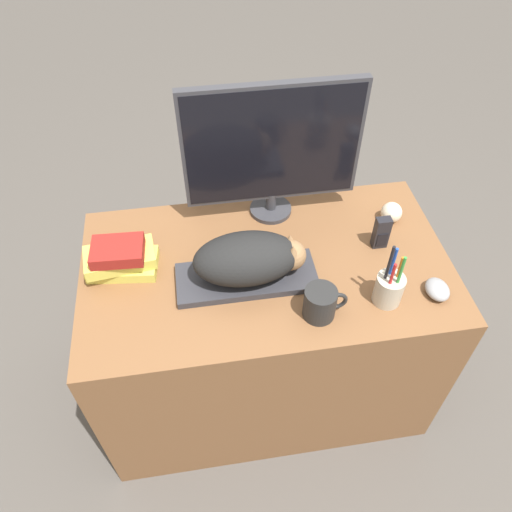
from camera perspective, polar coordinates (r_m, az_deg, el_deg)
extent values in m
plane|color=#4C4742|center=(2.07, 2.55, -21.97)|extent=(12.00, 12.00, 0.00)
cube|color=brown|center=(1.89, 1.03, -8.46)|extent=(1.18, 0.67, 0.74)
cube|color=#2D2D33|center=(1.55, -1.08, -2.49)|extent=(0.43, 0.17, 0.02)
ellipsoid|color=black|center=(1.48, -1.13, -0.29)|extent=(0.32, 0.18, 0.15)
sphere|color=olive|center=(1.50, 3.99, 0.10)|extent=(0.09, 0.09, 0.09)
cone|color=olive|center=(1.46, 4.26, 0.63)|extent=(0.03, 0.03, 0.04)
cone|color=olive|center=(1.49, 3.90, 1.93)|extent=(0.03, 0.03, 0.04)
cylinder|color=#333338|center=(1.78, 1.68, 5.38)|extent=(0.15, 0.15, 0.02)
cylinder|color=#333338|center=(1.75, 1.71, 6.38)|extent=(0.04, 0.04, 0.07)
cube|color=#333338|center=(1.61, 1.89, 12.59)|extent=(0.58, 0.03, 0.42)
cube|color=black|center=(1.60, 1.95, 12.41)|extent=(0.55, 0.01, 0.39)
ellipsoid|color=gray|center=(1.60, 20.01, -3.61)|extent=(0.07, 0.09, 0.04)
cylinder|color=black|center=(1.45, 7.30, -5.36)|extent=(0.10, 0.10, 0.10)
torus|color=black|center=(1.46, 9.12, -5.11)|extent=(0.07, 0.01, 0.07)
cylinder|color=#B2A893|center=(1.52, 14.92, -3.70)|extent=(0.08, 0.08, 0.10)
cylinder|color=orange|center=(1.49, 15.93, -1.99)|extent=(0.01, 0.01, 0.14)
cylinder|color=#1E47B2|center=(1.48, 15.22, -1.38)|extent=(0.01, 0.01, 0.16)
cylinder|color=black|center=(1.46, 14.81, -1.52)|extent=(0.01, 0.01, 0.19)
cylinder|color=#B21E1E|center=(1.46, 15.14, -2.74)|extent=(0.01, 0.01, 0.14)
cylinder|color=#338C38|center=(1.46, 16.04, -2.33)|extent=(0.01, 0.01, 0.16)
sphere|color=beige|center=(1.78, 15.22, 4.83)|extent=(0.07, 0.07, 0.07)
cube|color=black|center=(1.67, 14.13, 2.62)|extent=(0.05, 0.03, 0.12)
cube|color=black|center=(1.67, 14.20, 1.80)|extent=(0.03, 0.00, 0.05)
cube|color=#CCC14C|center=(1.63, -14.94, -0.92)|extent=(0.23, 0.15, 0.03)
cube|color=#CCC14C|center=(1.60, -15.28, -0.15)|extent=(0.23, 0.14, 0.04)
cube|color=maroon|center=(1.57, -15.54, 0.56)|extent=(0.16, 0.12, 0.04)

